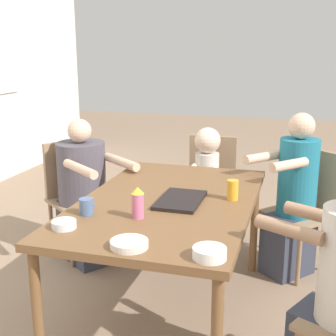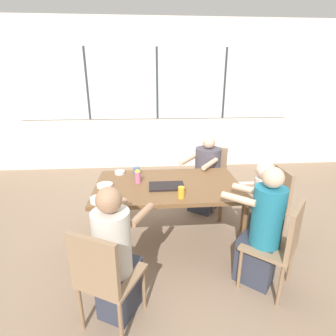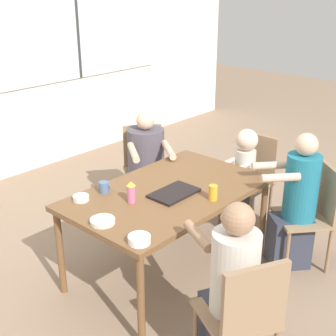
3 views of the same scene
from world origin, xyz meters
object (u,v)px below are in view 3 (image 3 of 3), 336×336
Objects in this scene: chair_for_toddler at (252,172)px; person_man_blue_shirt at (231,294)px; person_man_teal_shirt at (147,172)px; bowl_white_shallow at (139,239)px; chair_for_man_blue_shirt at (245,312)px; chair_for_woman_green_shirt at (315,208)px; bowl_cereal at (103,221)px; chair_for_man_teal_shirt at (144,161)px; juice_glass at (213,193)px; coffee_mug at (104,187)px; sippy_cup at (131,192)px; bowl_fruit at (81,198)px; person_toddler at (243,179)px; person_woman_green_shirt at (296,207)px.

chair_for_toddler is 1.86m from person_man_blue_shirt.
person_man_teal_shirt is at bearing 35.86° from chair_for_toddler.
chair_for_man_blue_shirt is at bearing -79.10° from bowl_white_shallow.
person_man_blue_shirt reaches higher than chair_for_woman_green_shirt.
person_man_teal_shirt reaches higher than chair_for_man_blue_shirt.
bowl_white_shallow is 0.35m from bowl_cereal.
chair_for_man_teal_shirt is 5.20× the size of bowl_cereal.
juice_glass is (-0.50, -1.15, 0.32)m from person_man_teal_shirt.
chair_for_man_teal_shirt is at bearing 85.00° from person_man_blue_shirt.
chair_for_man_teal_shirt is 10.20× the size of coffee_mug.
person_man_teal_shirt reaches higher than bowl_white_shallow.
coffee_mug is 0.60× the size of bowl_white_shallow.
chair_for_man_blue_shirt is 5.30× the size of sippy_cup.
chair_for_man_teal_shirt is (1.23, 1.99, 0.00)m from chair_for_man_blue_shirt.
chair_for_toddler is 5.30× the size of sippy_cup.
bowl_white_shallow is 1.20× the size of bowl_fruit.
person_man_blue_shirt is 6.88× the size of sippy_cup.
sippy_cup reaches higher than chair_for_woman_green_shirt.
person_toddler reaches higher than sippy_cup.
person_woman_green_shirt is at bearing -33.77° from sippy_cup.
person_man_teal_shirt is 1.10× the size of person_toddler.
coffee_mug is at bearing 123.00° from juice_glass.
person_woman_green_shirt is 1.18× the size of person_toddler.
person_man_blue_shirt is 0.62m from bowl_white_shallow.
juice_glass is at bearing -47.39° from bowl_fruit.
person_man_blue_shirt reaches higher than juice_glass.
juice_glass is 0.68× the size of bowl_cereal.
chair_for_toddler is at bearing 161.89° from person_man_teal_shirt.
person_man_blue_shirt is 0.83m from juice_glass.
bowl_white_shallow is (-0.13, 0.68, 0.24)m from chair_for_man_blue_shirt.
bowl_fruit is (-1.13, -0.46, 0.28)m from person_man_teal_shirt.
chair_for_toddler is 0.81× the size of person_man_teal_shirt.
chair_for_toddler is at bearing 17.28° from juice_glass.
chair_for_woman_green_shirt is 1.49m from sippy_cup.
chair_for_man_teal_shirt reaches higher than bowl_cereal.
chair_for_toddler is 1.76m from bowl_fruit.
chair_for_man_blue_shirt is 7.38× the size of bowl_fruit.
person_man_blue_shirt reaches higher than chair_for_toddler.
juice_glass is at bearing 1.86° from bowl_white_shallow.
chair_for_woman_green_shirt is 7.60× the size of juice_glass.
sippy_cup is at bearing 50.96° from bowl_white_shallow.
sippy_cup is at bearing 75.63° from person_man_teal_shirt.
chair_for_toddler is 7.38× the size of bowl_fruit.
chair_for_toddler is 1.84m from bowl_cereal.
person_man_blue_shirt is at bearing 141.83° from person_woman_green_shirt.
person_woman_green_shirt is 1.50m from coffee_mug.
bowl_white_shallow is (-1.84, -0.36, 0.24)m from chair_for_toddler.
chair_for_man_blue_shirt is 1.17m from sippy_cup.
person_woman_green_shirt is 13.53× the size of coffee_mug.
coffee_mug is (-1.22, 1.09, 0.26)m from chair_for_woman_green_shirt.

